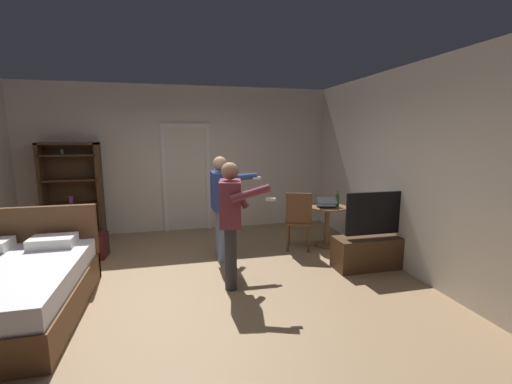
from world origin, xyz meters
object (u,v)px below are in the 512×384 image
(tv_flatscreen, at_px, (377,247))
(person_blue_shirt, at_px, (231,216))
(bookshelf, at_px, (72,188))
(wooden_chair, at_px, (299,219))
(person_striped_shirt, at_px, (222,201))
(side_table, at_px, (327,219))
(suitcase_dark, at_px, (85,246))
(bottle_on_table, at_px, (337,200))
(laptop, at_px, (326,204))

(tv_flatscreen, relative_size, person_blue_shirt, 0.82)
(bookshelf, bearing_deg, wooden_chair, -22.37)
(bookshelf, xyz_separation_m, person_striped_shirt, (2.50, -1.66, -0.04))
(tv_flatscreen, xyz_separation_m, side_table, (-0.30, 1.06, 0.17))
(wooden_chair, xyz_separation_m, suitcase_dark, (-3.37, 0.44, -0.36))
(bottle_on_table, xyz_separation_m, person_blue_shirt, (-2.00, -1.07, 0.10))
(tv_flatscreen, distance_m, laptop, 1.16)
(bottle_on_table, relative_size, person_blue_shirt, 0.17)
(tv_flatscreen, bearing_deg, side_table, 105.61)
(person_blue_shirt, distance_m, suitcase_dark, 2.65)
(side_table, xyz_separation_m, suitcase_dark, (-3.94, 0.33, -0.29))
(wooden_chair, relative_size, suitcase_dark, 1.59)
(side_table, distance_m, person_blue_shirt, 2.23)
(bookshelf, distance_m, wooden_chair, 4.11)
(bottle_on_table, bearing_deg, person_blue_shirt, -151.78)
(bottle_on_table, height_order, suitcase_dark, bottle_on_table)
(wooden_chair, bearing_deg, tv_flatscreen, -47.81)
(bottle_on_table, bearing_deg, tv_flatscreen, -80.93)
(tv_flatscreen, relative_size, person_striped_shirt, 0.81)
(person_striped_shirt, bearing_deg, bookshelf, 146.29)
(laptop, relative_size, person_striped_shirt, 0.25)
(side_table, bearing_deg, bookshelf, 161.59)
(suitcase_dark, bearing_deg, tv_flatscreen, -12.79)
(tv_flatscreen, distance_m, wooden_chair, 1.31)
(side_table, xyz_separation_m, person_striped_shirt, (-1.86, -0.22, 0.44))
(laptop, bearing_deg, person_blue_shirt, -148.54)
(wooden_chair, distance_m, suitcase_dark, 3.42)
(laptop, relative_size, suitcase_dark, 0.65)
(bookshelf, height_order, side_table, bookshelf)
(side_table, relative_size, person_striped_shirt, 0.44)
(side_table, height_order, bottle_on_table, bottle_on_table)
(side_table, height_order, suitcase_dark, side_table)
(person_blue_shirt, bearing_deg, person_striped_shirt, 89.63)
(person_blue_shirt, xyz_separation_m, person_striped_shirt, (0.01, 0.94, 0.00))
(person_striped_shirt, bearing_deg, suitcase_dark, 165.27)
(wooden_chair, bearing_deg, person_blue_shirt, -141.14)
(side_table, xyz_separation_m, bottle_on_table, (0.14, -0.08, 0.34))
(bookshelf, distance_m, side_table, 4.61)
(bookshelf, height_order, bottle_on_table, bookshelf)
(bookshelf, relative_size, person_blue_shirt, 1.12)
(laptop, bearing_deg, bookshelf, 160.93)
(bottle_on_table, bearing_deg, suitcase_dark, 174.25)
(bottle_on_table, distance_m, person_blue_shirt, 2.27)
(laptop, xyz_separation_m, person_striped_shirt, (-1.81, -0.18, 0.16))
(bookshelf, height_order, tv_flatscreen, bookshelf)
(person_blue_shirt, bearing_deg, laptop, 31.46)
(laptop, bearing_deg, wooden_chair, -172.50)
(bottle_on_table, height_order, person_striped_shirt, person_striped_shirt)
(bottle_on_table, relative_size, suitcase_dark, 0.43)
(bottle_on_table, distance_m, wooden_chair, 0.76)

